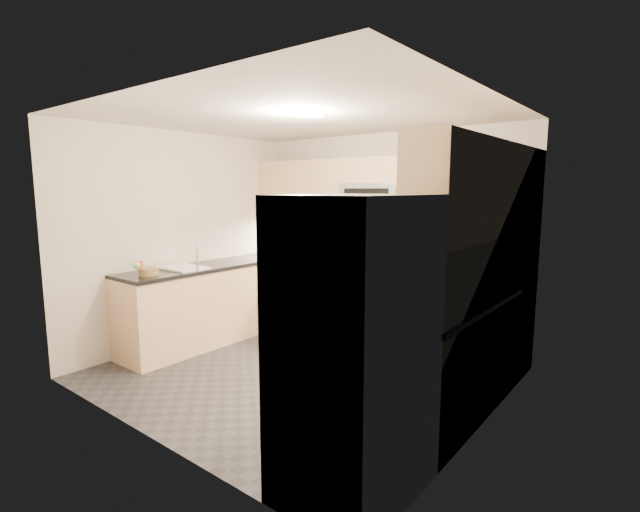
{
  "coord_description": "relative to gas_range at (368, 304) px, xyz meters",
  "views": [
    {
      "loc": [
        2.91,
        -3.34,
        1.83
      ],
      "look_at": [
        0.0,
        0.35,
        1.15
      ],
      "focal_mm": 26.0,
      "sensor_mm": 36.0,
      "label": 1
    }
  ],
  "objects": [
    {
      "name": "floor",
      "position": [
        0.0,
        -1.28,
        -0.46
      ],
      "size": [
        3.6,
        3.2,
        0.0
      ],
      "primitive_type": "cube",
      "color": "#232428",
      "rests_on": "ground"
    },
    {
      "name": "ceiling",
      "position": [
        0.0,
        -1.28,
        2.04
      ],
      "size": [
        3.6,
        3.2,
        0.02
      ],
      "primitive_type": "cube",
      "color": "beige",
      "rests_on": "wall_back"
    },
    {
      "name": "wall_back",
      "position": [
        0.0,
        0.32,
        0.79
      ],
      "size": [
        3.6,
        0.02,
        2.5
      ],
      "primitive_type": "cube",
      "color": "beige",
      "rests_on": "floor"
    },
    {
      "name": "wall_front",
      "position": [
        0.0,
        -2.88,
        0.79
      ],
      "size": [
        3.6,
        0.02,
        2.5
      ],
      "primitive_type": "cube",
      "color": "beige",
      "rests_on": "floor"
    },
    {
      "name": "wall_left",
      "position": [
        -1.8,
        -1.28,
        0.79
      ],
      "size": [
        0.02,
        3.2,
        2.5
      ],
      "primitive_type": "cube",
      "color": "beige",
      "rests_on": "floor"
    },
    {
      "name": "wall_right",
      "position": [
        1.8,
        -1.28,
        0.79
      ],
      "size": [
        0.02,
        3.2,
        2.5
      ],
      "primitive_type": "cube",
      "color": "beige",
      "rests_on": "floor"
    },
    {
      "name": "base_cab_back_left",
      "position": [
        -1.09,
        0.02,
        -0.01
      ],
      "size": [
        1.42,
        0.6,
        0.9
      ],
      "primitive_type": "cube",
      "color": "#DAB183",
      "rests_on": "floor"
    },
    {
      "name": "base_cab_back_right",
      "position": [
        1.09,
        0.02,
        -0.01
      ],
      "size": [
        1.42,
        0.6,
        0.9
      ],
      "primitive_type": "cube",
      "color": "#DAB183",
      "rests_on": "floor"
    },
    {
      "name": "base_cab_right",
      "position": [
        1.5,
        -1.12,
        -0.01
      ],
      "size": [
        0.6,
        1.7,
        0.9
      ],
      "primitive_type": "cube",
      "color": "#DAB183",
      "rests_on": "floor"
    },
    {
      "name": "base_cab_peninsula",
      "position": [
        -1.5,
        -1.28,
        -0.01
      ],
      "size": [
        0.6,
        2.0,
        0.9
      ],
      "primitive_type": "cube",
      "color": "#DAB183",
      "rests_on": "floor"
    },
    {
      "name": "countertop_back_left",
      "position": [
        -1.09,
        0.02,
        0.47
      ],
      "size": [
        1.42,
        0.63,
        0.04
      ],
      "primitive_type": "cube",
      "color": "black",
      "rests_on": "base_cab_back_left"
    },
    {
      "name": "countertop_back_right",
      "position": [
        1.09,
        0.02,
        0.47
      ],
      "size": [
        1.42,
        0.63,
        0.04
      ],
      "primitive_type": "cube",
      "color": "black",
      "rests_on": "base_cab_back_right"
    },
    {
      "name": "countertop_right",
      "position": [
        1.5,
        -1.12,
        0.47
      ],
      "size": [
        0.63,
        1.7,
        0.04
      ],
      "primitive_type": "cube",
      "color": "black",
      "rests_on": "base_cab_right"
    },
    {
      "name": "countertop_peninsula",
      "position": [
        -1.5,
        -1.28,
        0.47
      ],
      "size": [
        0.63,
        2.0,
        0.04
      ],
      "primitive_type": "cube",
      "color": "black",
      "rests_on": "base_cab_peninsula"
    },
    {
      "name": "upper_cab_back",
      "position": [
        0.0,
        0.15,
        1.37
      ],
      "size": [
        3.6,
        0.35,
        0.75
      ],
      "primitive_type": "cube",
      "color": "#DAB183",
      "rests_on": "wall_back"
    },
    {
      "name": "upper_cab_right",
      "position": [
        1.62,
        -1.0,
        1.37
      ],
      "size": [
        0.35,
        1.95,
        0.75
      ],
      "primitive_type": "cube",
      "color": "#DAB183",
      "rests_on": "wall_right"
    },
    {
      "name": "backsplash_back",
      "position": [
        0.0,
        0.32,
        0.74
      ],
      "size": [
        3.6,
        0.01,
        0.51
      ],
      "primitive_type": "cube",
      "color": "tan",
      "rests_on": "wall_back"
    },
    {
      "name": "backsplash_right",
      "position": [
        1.8,
        -0.82,
        0.74
      ],
      "size": [
        0.01,
        2.3,
        0.51
      ],
      "primitive_type": "cube",
      "color": "tan",
      "rests_on": "wall_right"
    },
    {
      "name": "gas_range",
      "position": [
        0.0,
        0.0,
        0.0
      ],
      "size": [
        0.76,
        0.65,
        0.91
      ],
      "primitive_type": "cube",
      "color": "#989A9F",
      "rests_on": "floor"
    },
    {
      "name": "range_cooktop",
      "position": [
        0.0,
        0.0,
        0.46
      ],
      "size": [
        0.76,
        0.65,
        0.03
      ],
      "primitive_type": "cube",
      "color": "black",
      "rests_on": "gas_range"
    },
    {
      "name": "oven_door_glass",
      "position": [
        0.0,
        -0.33,
        -0.01
      ],
      "size": [
        0.62,
        0.02,
        0.45
      ],
      "primitive_type": "cube",
      "color": "black",
      "rests_on": "gas_range"
    },
    {
      "name": "oven_handle",
      "position": [
        0.0,
        -0.35,
        0.26
      ],
      "size": [
        0.6,
        0.02,
        0.02
      ],
      "primitive_type": "cylinder",
      "rotation": [
        0.0,
        1.57,
        0.0
      ],
      "color": "#B2B5BA",
      "rests_on": "gas_range"
    },
    {
      "name": "microwave",
      "position": [
        0.0,
        0.12,
        1.24
      ],
      "size": [
        0.76,
        0.4,
        0.4
      ],
      "primitive_type": "cube",
      "color": "#999CA0",
      "rests_on": "upper_cab_back"
    },
    {
      "name": "microwave_door",
      "position": [
        0.0,
        -0.08,
        1.24
      ],
      "size": [
        0.6,
        0.01,
        0.28
      ],
      "primitive_type": "cube",
      "color": "black",
      "rests_on": "microwave"
    },
    {
      "name": "refrigerator",
      "position": [
        1.45,
        -2.43,
        0.45
      ],
      "size": [
        0.7,
        0.9,
        1.8
      ],
      "primitive_type": "cube",
      "color": "#A1A4A9",
      "rests_on": "floor"
    },
    {
      "name": "fridge_handle_left",
      "position": [
        1.08,
        -2.61,
        0.49
      ],
      "size": [
        0.02,
        0.02,
        1.2
      ],
      "primitive_type": "cylinder",
      "color": "#B2B5BA",
      "rests_on": "refrigerator"
    },
    {
      "name": "fridge_handle_right",
      "position": [
        1.08,
        -2.25,
        0.49
      ],
      "size": [
        0.02,
        0.02,
        1.2
      ],
      "primitive_type": "cylinder",
      "color": "#B2B5BA",
      "rests_on": "refrigerator"
    },
    {
      "name": "sink_basin",
      "position": [
        -1.5,
        -1.53,
        0.42
      ],
      "size": [
        0.52,
        0.38,
        0.16
      ],
      "primitive_type": "cube",
      "color": "white",
      "rests_on": "base_cab_peninsula"
    },
    {
      "name": "faucet",
      "position": [
        -1.24,
        -1.53,
        0.62
      ],
      "size": [
        0.03,
        0.03,
        0.28
      ],
      "primitive_type": "cylinder",
      "color": "silver",
      "rests_on": "countertop_peninsula"
    },
    {
      "name": "utensil_bowl",
      "position": [
        1.36,
        -0.1,
        0.57
      ],
      "size": [
        0.33,
        0.33,
        0.18
      ],
      "primitive_type": "cylinder",
      "rotation": [
        0.0,
        0.0,
        -0.04
      ],
      "color": "#49AA51",
      "rests_on": "countertop_back_right"
    },
    {
      "name": "cutting_board",
      "position": [
        -0.56,
        0.01,
        0.49
      ],
      "size": [
        0.46,
        0.35,
        0.01
      ],
      "primitive_type": "cube",
      "rotation": [
        0.0,
        0.0,
        0.1
      ],
      "color": "orange",
      "rests_on": "countertop_back_left"
    },
    {
      "name": "fruit_basket",
      "position": [
        -1.45,
        -1.99,
        0.52
      ],
      "size": [
        0.23,
        0.23,
        0.07
      ],
      "primitive_type": "cylinder",
      "rotation": [
        0.0,
        0.0,
        0.15
      ],
      "color": "olive",
      "rests_on": "countertop_peninsula"
    },
    {
      "name": "fruit_apple",
      "position": [
        -1.5,
        -2.05,
        0.6
      ],
      "size": [
        0.07,
        0.07,
        0.07
      ],
      "primitive_type": "sphere",
      "color": "red",
      "rests_on": "fruit_basket"
    },
    {
      "name": "fruit_pear",
      "position": [
        -1.46,
        -2.11,
        0.6
      ],
      "size": [
        0.08,
        0.08,
        0.08
      ],
      "primitive_type": "sphere",
      "color": "#7CC554",
      "rests_on": "fruit_basket"
    },
    {
      "name": "dish_towel_check",
      "position": [
        -0.05,
        -0.37,
        0.1
      ],
      "size": [
        0.18,
        0.04,
        0.34
      ],
      "primitive_type": "cube",
      "rotation": [
        0.0,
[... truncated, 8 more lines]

